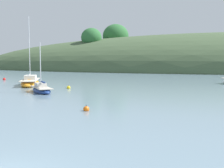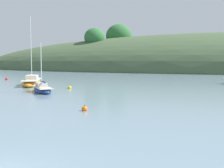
{
  "view_description": "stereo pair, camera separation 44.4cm",
  "coord_description": "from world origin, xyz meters",
  "px_view_note": "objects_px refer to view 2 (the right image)",
  "views": [
    {
      "loc": [
        5.65,
        -7.94,
        3.99
      ],
      "look_at": [
        0.0,
        20.0,
        1.2
      ],
      "focal_mm": 48.22,
      "sensor_mm": 36.0,
      "label": 1
    },
    {
      "loc": [
        6.08,
        -7.85,
        3.99
      ],
      "look_at": [
        0.0,
        20.0,
        1.2
      ],
      "focal_mm": 48.22,
      "sensor_mm": 36.0,
      "label": 2
    }
  ],
  "objects_px": {
    "sailboat_cream_ketch": "(42,89)",
    "mooring_buoy_inner": "(7,79)",
    "sailboat_grey_yawl": "(32,82)",
    "mooring_buoy_channel": "(70,88)",
    "mooring_buoy_outer": "(85,109)"
  },
  "relations": [
    {
      "from": "sailboat_grey_yawl",
      "to": "sailboat_cream_ketch",
      "type": "relative_size",
      "value": 1.67
    },
    {
      "from": "mooring_buoy_channel",
      "to": "mooring_buoy_inner",
      "type": "bearing_deg",
      "value": 145.97
    },
    {
      "from": "mooring_buoy_channel",
      "to": "mooring_buoy_outer",
      "type": "distance_m",
      "value": 14.42
    },
    {
      "from": "mooring_buoy_inner",
      "to": "mooring_buoy_outer",
      "type": "bearing_deg",
      "value": -48.41
    },
    {
      "from": "sailboat_cream_ketch",
      "to": "mooring_buoy_outer",
      "type": "relative_size",
      "value": 10.07
    },
    {
      "from": "mooring_buoy_inner",
      "to": "sailboat_grey_yawl",
      "type": "bearing_deg",
      "value": -41.57
    },
    {
      "from": "sailboat_cream_ketch",
      "to": "mooring_buoy_inner",
      "type": "relative_size",
      "value": 10.07
    },
    {
      "from": "mooring_buoy_inner",
      "to": "mooring_buoy_outer",
      "type": "height_order",
      "value": "same"
    },
    {
      "from": "mooring_buoy_channel",
      "to": "sailboat_grey_yawl",
      "type": "bearing_deg",
      "value": 158.19
    },
    {
      "from": "sailboat_grey_yawl",
      "to": "mooring_buoy_channel",
      "type": "height_order",
      "value": "sailboat_grey_yawl"
    },
    {
      "from": "sailboat_cream_ketch",
      "to": "mooring_buoy_inner",
      "type": "height_order",
      "value": "sailboat_cream_ketch"
    },
    {
      "from": "mooring_buoy_inner",
      "to": "sailboat_cream_ketch",
      "type": "bearing_deg",
      "value": -47.17
    },
    {
      "from": "sailboat_cream_ketch",
      "to": "mooring_buoy_channel",
      "type": "relative_size",
      "value": 10.07
    },
    {
      "from": "mooring_buoy_inner",
      "to": "mooring_buoy_outer",
      "type": "relative_size",
      "value": 1.0
    },
    {
      "from": "sailboat_grey_yawl",
      "to": "sailboat_cream_ketch",
      "type": "distance_m",
      "value": 7.81
    }
  ]
}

